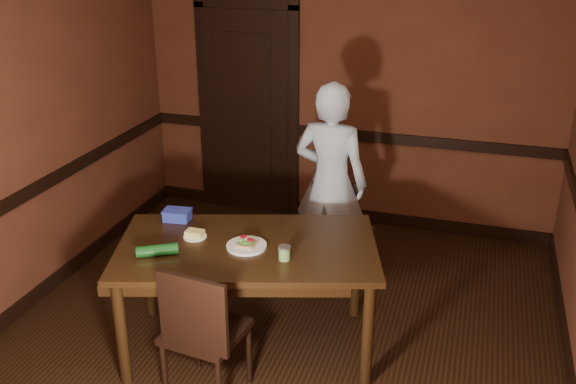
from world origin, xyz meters
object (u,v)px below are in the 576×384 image
Objects in this scene: food_tub at (177,215)px; dining_table at (249,297)px; person at (331,183)px; sauce_jar at (284,253)px; cheese_saucer at (195,234)px; sandwich_plate at (247,244)px; chair_near at (206,329)px; chair_far at (326,237)px.

dining_table is at bearing -26.11° from food_tub.
person is 17.80× the size of sauce_jar.
sauce_jar is (0.30, -0.12, 0.45)m from dining_table.
cheese_saucer is (-0.66, -1.18, -0.01)m from person.
person reaches higher than sauce_jar.
food_tub is at bearing 158.70° from sandwich_plate.
cheese_saucer is 0.77× the size of food_tub.
sandwich_plate is at bearing 81.87° from person.
person is 6.23× the size of sandwich_plate.
sandwich_plate is 1.67× the size of cheese_saucer.
person is (0.28, 1.18, 0.43)m from dining_table.
food_tub reaches higher than cheese_saucer.
food_tub is (-0.54, 0.75, 0.37)m from chair_near.
sandwich_plate is (0.09, 0.51, 0.35)m from chair_near.
cheese_saucer is at bearing -54.00° from chair_near.
sauce_jar is 0.59× the size of cheese_saucer.
chair_far is at bearing 98.15° from person.
person reaches higher than chair_near.
sandwich_plate is at bearing -28.28° from food_tub.
dining_table is 10.75× the size of cheese_saucer.
food_tub is (-0.62, 0.24, 0.02)m from sandwich_plate.
person is 10.43× the size of cheese_saucer.
chair_far is 0.87× the size of chair_near.
sauce_jar is at bearing 95.32° from person.
dining_table is 0.79m from food_tub.
person is at bearing -95.11° from chair_near.
chair_near is 5.98× the size of cheese_saucer.
person is 8.03× the size of food_tub.
chair_far is 5.19× the size of cheese_saucer.
chair_near reaches higher than sandwich_plate.
food_tub is at bearing -145.94° from chair_far.
chair_far reaches higher than dining_table.
chair_near is 0.99m from food_tub.
food_tub is (-0.24, 0.21, 0.02)m from cheese_saucer.
chair_near is 3.57× the size of sandwich_plate.
dining_table is 1.80× the size of chair_near.
dining_table is 8.28× the size of food_tub.
sauce_jar is at bearing -16.59° from sandwich_plate.
food_tub is at bearing -47.59° from chair_near.
cheese_saucer is 0.32m from food_tub.
chair_far is 4.00× the size of food_tub.
person reaches higher than cheese_saucer.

